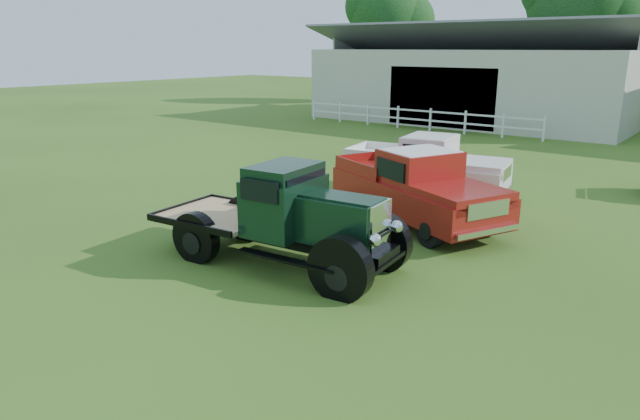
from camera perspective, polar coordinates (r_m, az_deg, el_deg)
The scene contains 8 objects.
ground at distance 11.57m, azimuth -4.47°, elevation -6.13°, with size 120.00×120.00×0.00m, color #385519.
shed_left at distance 36.79m, azimuth 15.59°, elevation 13.01°, with size 18.80×10.20×5.60m, color #B0B1A1, non-canonical shape.
fence_rail at distance 32.00m, azimuth 9.37°, elevation 9.06°, with size 14.20×0.16×1.20m, color white, non-canonical shape.
tree_a at distance 48.07m, azimuth 6.61°, elevation 16.97°, with size 6.30×6.30×10.50m, color black, non-canonical shape.
tree_b at distance 43.38m, azimuth 24.02°, elevation 16.53°, with size 6.90×6.90×11.50m, color black, non-canonical shape.
vintage_flatbed at distance 11.65m, azimuth -3.94°, elevation -0.47°, with size 5.32×2.11×2.11m, color black, non-canonical shape.
red_pickup at distance 14.62m, azimuth 9.57°, elevation 2.36°, with size 5.27×2.02×1.92m, color maroon, non-canonical shape.
white_pickup at distance 17.38m, azimuth 10.50°, elevation 4.29°, with size 4.92×1.91×1.81m, color silver, non-canonical shape.
Camera 1 is at (7.30, -7.86, 4.35)m, focal length 32.00 mm.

